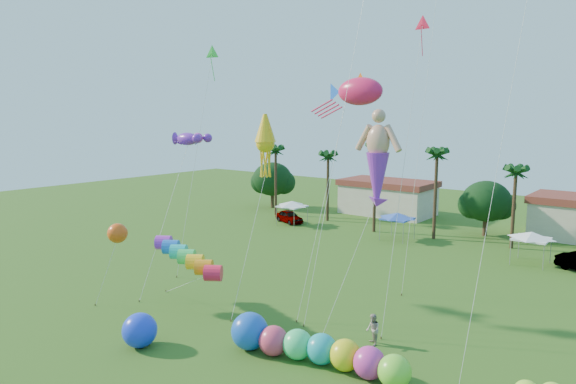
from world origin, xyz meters
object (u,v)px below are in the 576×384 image
Objects in this scene: car_a at (289,217)px; caterpillar_inflatable at (309,347)px; spectator_b at (373,330)px; blue_ball at (140,330)px.

caterpillar_inflatable is at bearing -119.44° from car_a.
caterpillar_inflatable is (24.55, -29.26, 0.13)m from car_a.
caterpillar_inflatable is (-1.61, -4.21, -0.03)m from spectator_b.
spectator_b is at bearing 59.63° from caterpillar_inflatable.
blue_ball reaches higher than spectator_b.
car_a is 0.43× the size of caterpillar_inflatable.
blue_ball is at bearing -94.50° from spectator_b.
caterpillar_inflatable is at bearing 26.91° from blue_ball.
car_a is 2.26× the size of blue_ball.
blue_ball is (15.50, -33.86, 0.24)m from car_a.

